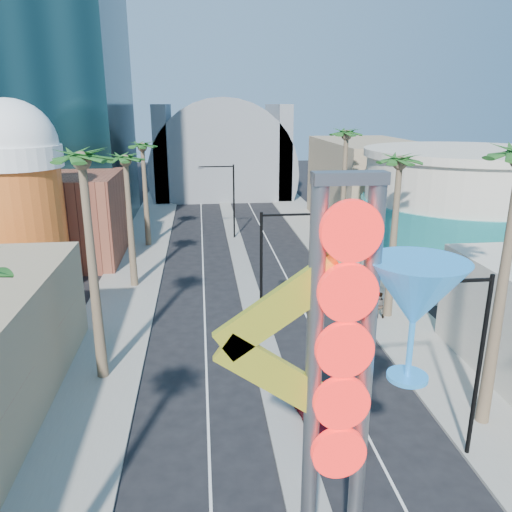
# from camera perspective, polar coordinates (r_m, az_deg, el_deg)

# --- Properties ---
(sidewalk_west) EXTENTS (5.00, 100.00, 0.15)m
(sidewalk_west) POSITION_cam_1_polar(r_m,az_deg,el_deg) (46.00, -13.58, -1.19)
(sidewalk_west) COLOR gray
(sidewalk_west) RESTS_ON ground
(sidewalk_east) EXTENTS (5.00, 100.00, 0.15)m
(sidewalk_east) POSITION_cam_1_polar(r_m,az_deg,el_deg) (47.42, 9.82, -0.40)
(sidewalk_east) COLOR gray
(sidewalk_east) RESTS_ON ground
(median) EXTENTS (1.60, 84.00, 0.15)m
(median) POSITION_cam_1_polar(r_m,az_deg,el_deg) (48.60, -1.99, 0.27)
(median) COLOR gray
(median) RESTS_ON ground
(brick_filler_west) EXTENTS (10.00, 10.00, 8.00)m
(brick_filler_west) POSITION_cam_1_polar(r_m,az_deg,el_deg) (49.10, -21.04, 4.04)
(brick_filler_west) COLOR brown
(brick_filler_west) RESTS_ON ground
(filler_east) EXTENTS (10.00, 20.00, 10.00)m
(filler_east) POSITION_cam_1_polar(r_m,az_deg,el_deg) (60.37, 12.66, 7.97)
(filler_east) COLOR tan
(filler_east) RESTS_ON ground
(beer_mug) EXTENTS (7.00, 7.00, 14.50)m
(beer_mug) POSITION_cam_1_polar(r_m,az_deg,el_deg) (41.18, -25.63, 6.66)
(beer_mug) COLOR #CF571B
(beer_mug) RESTS_ON ground
(turquoise_building) EXTENTS (16.60, 16.60, 10.60)m
(turquoise_building) POSITION_cam_1_polar(r_m,az_deg,el_deg) (44.89, 22.45, 4.39)
(turquoise_building) COLOR beige
(turquoise_building) RESTS_ON ground
(canopy) EXTENTS (22.00, 16.00, 22.00)m
(canopy) POSITION_cam_1_polar(r_m,az_deg,el_deg) (81.07, -3.93, 10.07)
(canopy) COLOR slate
(canopy) RESTS_ON ground
(neon_sign) EXTENTS (6.53, 2.60, 12.55)m
(neon_sign) POSITION_cam_1_polar(r_m,az_deg,el_deg) (13.91, 12.86, -12.53)
(neon_sign) COLOR gray
(neon_sign) RESTS_ON ground
(streetlight_0) EXTENTS (3.79, 0.25, 8.00)m
(streetlight_0) POSITION_cam_1_polar(r_m,az_deg,el_deg) (30.13, 1.63, -0.75)
(streetlight_0) COLOR black
(streetlight_0) RESTS_ON ground
(streetlight_1) EXTENTS (3.79, 0.25, 8.00)m
(streetlight_1) POSITION_cam_1_polar(r_m,az_deg,el_deg) (53.29, -3.14, 7.06)
(streetlight_1) COLOR black
(streetlight_1) RESTS_ON ground
(streetlight_2) EXTENTS (3.45, 0.25, 8.00)m
(streetlight_2) POSITION_cam_1_polar(r_m,az_deg,el_deg) (21.43, 23.27, -10.02)
(streetlight_2) COLOR black
(streetlight_2) RESTS_ON ground
(palm_1) EXTENTS (2.40, 2.40, 12.70)m
(palm_1) POSITION_cam_1_polar(r_m,az_deg,el_deg) (25.23, -19.16, 8.70)
(palm_1) COLOR brown
(palm_1) RESTS_ON ground
(palm_2) EXTENTS (2.40, 2.40, 11.20)m
(palm_2) POSITION_cam_1_polar(r_m,az_deg,el_deg) (39.07, -14.66, 9.73)
(palm_2) COLOR brown
(palm_2) RESTS_ON ground
(palm_3) EXTENTS (2.40, 2.40, 11.20)m
(palm_3) POSITION_cam_1_polar(r_m,az_deg,el_deg) (50.91, -12.83, 11.44)
(palm_3) COLOR brown
(palm_3) RESTS_ON ground
(palm_6) EXTENTS (2.40, 2.40, 11.70)m
(palm_6) POSITION_cam_1_polar(r_m,az_deg,el_deg) (33.14, 16.04, 9.19)
(palm_6) COLOR brown
(palm_6) RESTS_ON ground
(palm_7) EXTENTS (2.40, 2.40, 12.70)m
(palm_7) POSITION_cam_1_polar(r_m,az_deg,el_deg) (44.33, 10.25, 12.56)
(palm_7) COLOR brown
(palm_7) RESTS_ON ground
(red_pickup) EXTENTS (2.66, 5.01, 1.34)m
(red_pickup) POSITION_cam_1_polar(r_m,az_deg,el_deg) (23.80, 8.17, -17.45)
(red_pickup) COLOR maroon
(red_pickup) RESTS_ON ground
(pedestrian_b) EXTENTS (0.96, 0.78, 1.82)m
(pedestrian_b) POSITION_cam_1_polar(r_m,az_deg,el_deg) (34.82, 13.84, -5.44)
(pedestrian_b) COLOR gray
(pedestrian_b) RESTS_ON sidewalk_east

